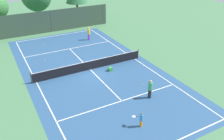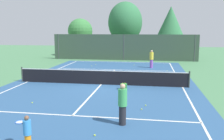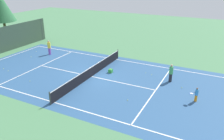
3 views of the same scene
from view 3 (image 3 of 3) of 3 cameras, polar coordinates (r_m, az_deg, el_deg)
ground_plane at (r=22.11m, az=-5.15°, el=-1.64°), size 80.00×80.00×0.00m
court_surface at (r=22.11m, az=-5.15°, el=-1.63°), size 13.00×25.00×0.01m
tennis_net at (r=21.90m, az=-5.19°, el=-0.42°), size 11.90×0.10×1.10m
tree_0 at (r=37.76m, az=-26.09°, el=14.01°), size 3.69×3.69×6.94m
player_0 at (r=29.11m, az=-15.52°, el=5.50°), size 0.38×0.38×1.77m
player_1 at (r=18.67m, az=20.40°, el=-5.76°), size 0.77×0.68×1.16m
player_2 at (r=21.32m, az=14.60°, el=-0.72°), size 0.36×0.36×1.69m
ball_crate at (r=22.85m, az=-0.37°, el=-0.22°), size 0.39×0.37×0.43m
tennis_ball_0 at (r=29.28m, az=-10.84°, el=4.23°), size 0.07×0.07×0.07m
tennis_ball_1 at (r=22.32m, az=-19.94°, el=-2.65°), size 0.07×0.07×0.07m
tennis_ball_2 at (r=17.95m, az=3.90°, el=-7.55°), size 0.07×0.07×0.07m
tennis_ball_3 at (r=23.01m, az=8.53°, el=-0.71°), size 0.07×0.07×0.07m
tennis_ball_4 at (r=30.85m, az=-18.55°, el=4.38°), size 0.07×0.07×0.07m
tennis_ball_5 at (r=29.05m, az=-19.67°, el=3.15°), size 0.07×0.07×0.07m
tennis_ball_6 at (r=25.57m, az=-24.66°, el=-0.20°), size 0.07×0.07×0.07m
tennis_ball_7 at (r=20.70m, az=17.15°, el=-4.27°), size 0.07×0.07×0.07m
tennis_ball_8 at (r=26.37m, az=-25.60°, el=0.29°), size 0.07×0.07×0.07m
tennis_ball_9 at (r=22.69m, az=9.95°, el=-1.16°), size 0.07×0.07×0.07m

